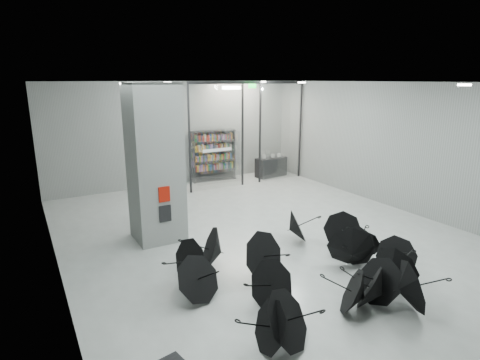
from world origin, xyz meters
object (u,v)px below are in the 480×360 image
column (155,164)px  bookshelf (214,156)px  umbrella_cluster (310,272)px  shop_counter (271,167)px

column → bookshelf: bearing=50.2°
bookshelf → umbrella_cluster: bookshelf is taller
column → umbrella_cluster: column is taller
column → bookshelf: size_ratio=1.94×
column → umbrella_cluster: bearing=-64.8°
shop_counter → column: bearing=-153.7°
umbrella_cluster → bookshelf: bearing=76.4°
bookshelf → shop_counter: (2.42, -0.65, -0.62)m
shop_counter → umbrella_cluster: bearing=-125.8°
column → umbrella_cluster: (1.85, -3.95, -1.71)m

